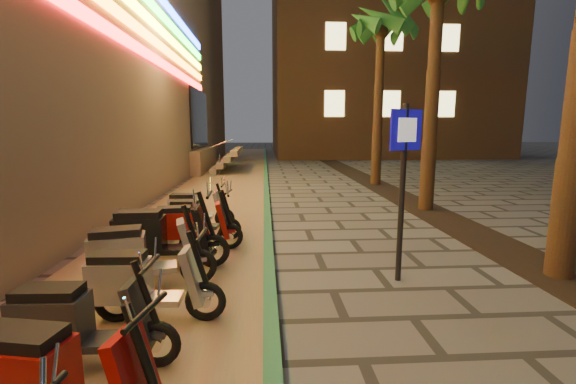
{
  "coord_description": "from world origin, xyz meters",
  "views": [
    {
      "loc": [
        -0.96,
        -3.43,
        2.28
      ],
      "look_at": [
        -0.56,
        3.07,
        1.2
      ],
      "focal_mm": 24.0,
      "sensor_mm": 36.0,
      "label": 1
    }
  ],
  "objects": [
    {
      "name": "apartment_block",
      "position": [
        9.0,
        32.0,
        12.5
      ],
      "size": [
        18.0,
        16.06,
        25.0
      ],
      "color": "brown",
      "rests_on": "ground"
    },
    {
      "name": "scooter_3",
      "position": [
        -2.48,
        -0.84,
        0.49
      ],
      "size": [
        1.6,
        0.71,
        1.12
      ],
      "rotation": [
        0.0,
        0.0,
        -0.19
      ],
      "color": "black",
      "rests_on": "ground"
    },
    {
      "name": "parking_strip",
      "position": [
        -2.6,
        10.0,
        0.01
      ],
      "size": [
        3.4,
        60.0,
        0.01
      ],
      "primitive_type": "cube",
      "color": "#8C7251",
      "rests_on": "ground"
    },
    {
      "name": "pedestrian_sign",
      "position": [
        1.06,
        2.0,
        1.7
      ],
      "size": [
        0.54,
        0.27,
        2.62
      ],
      "rotation": [
        0.0,
        0.0,
        0.43
      ],
      "color": "black",
      "rests_on": "ground"
    },
    {
      "name": "planting_strip",
      "position": [
        3.6,
        5.0,
        0.01
      ],
      "size": [
        1.2,
        40.0,
        0.02
      ],
      "primitive_type": "cube",
      "color": "black",
      "rests_on": "ground"
    },
    {
      "name": "scooter_9",
      "position": [
        -2.37,
        4.45,
        0.46
      ],
      "size": [
        1.49,
        0.6,
        1.05
      ],
      "rotation": [
        0.0,
        0.0,
        -0.14
      ],
      "color": "black",
      "rests_on": "ground"
    },
    {
      "name": "scooter_6",
      "position": [
        -2.73,
        1.85,
        0.53
      ],
      "size": [
        1.72,
        0.82,
        1.21
      ],
      "rotation": [
        0.0,
        0.0,
        0.23
      ],
      "color": "black",
      "rests_on": "ground"
    },
    {
      "name": "palm_d",
      "position": [
        3.6,
        12.0,
        5.94
      ],
      "size": [
        2.97,
        3.02,
        7.16
      ],
      "color": "#472D19",
      "rests_on": "ground"
    },
    {
      "name": "scooter_5",
      "position": [
        -2.42,
        0.94,
        0.48
      ],
      "size": [
        1.58,
        0.55,
        1.11
      ],
      "rotation": [
        0.0,
        0.0,
        -0.03
      ],
      "color": "black",
      "rests_on": "ground"
    },
    {
      "name": "scooter_4",
      "position": [
        -2.74,
        0.05,
        0.47
      ],
      "size": [
        1.53,
        0.54,
        1.08
      ],
      "rotation": [
        0.0,
        0.0,
        -0.03
      ],
      "color": "black",
      "rests_on": "ground"
    },
    {
      "name": "green_curb",
      "position": [
        -0.9,
        10.0,
        0.05
      ],
      "size": [
        0.18,
        60.0,
        0.1
      ],
      "primitive_type": "cube",
      "color": "#276A42",
      "rests_on": "ground"
    },
    {
      "name": "scooter_10",
      "position": [
        -2.59,
        5.33,
        0.46
      ],
      "size": [
        1.48,
        0.52,
        1.05
      ],
      "rotation": [
        0.0,
        0.0,
        -0.02
      ],
      "color": "black",
      "rests_on": "ground"
    },
    {
      "name": "scooter_7",
      "position": [
        -2.69,
        2.7,
        0.56
      ],
      "size": [
        1.82,
        0.64,
        1.28
      ],
      "rotation": [
        0.0,
        0.0,
        0.04
      ],
      "color": "black",
      "rests_on": "ground"
    },
    {
      "name": "scooter_8",
      "position": [
        -2.38,
        3.58,
        0.49
      ],
      "size": [
        1.61,
        0.63,
        1.13
      ],
      "rotation": [
        0.0,
        0.0,
        0.13
      ],
      "color": "black",
      "rests_on": "ground"
    },
    {
      "name": "ground",
      "position": [
        0.0,
        0.0,
        0.0
      ],
      "size": [
        120.0,
        120.0,
        0.0
      ],
      "primitive_type": "plane",
      "color": "#474442",
      "rests_on": "ground"
    }
  ]
}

